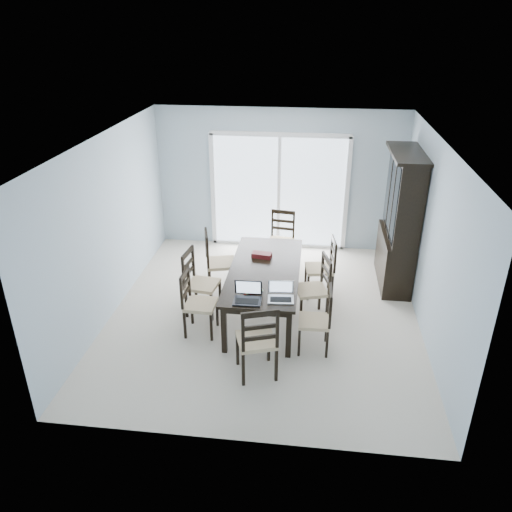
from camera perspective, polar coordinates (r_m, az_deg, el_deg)
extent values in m
plane|color=beige|center=(7.52, 0.94, -6.56)|extent=(5.00, 5.00, 0.00)
plane|color=white|center=(6.51, 1.11, 13.14)|extent=(5.00, 5.00, 0.00)
cube|color=#A5B8C5|center=(9.25, 2.67, 8.65)|extent=(4.50, 0.02, 2.60)
cube|color=#A5B8C5|center=(7.47, -16.44, 3.29)|extent=(0.02, 5.00, 2.60)
cube|color=#A5B8C5|center=(7.07, 19.48, 1.55)|extent=(0.02, 5.00, 2.60)
cube|color=gray|center=(10.65, 2.95, 3.28)|extent=(4.50, 2.00, 0.10)
cube|color=#99999E|center=(11.38, 3.40, 7.99)|extent=(4.50, 0.06, 1.10)
cube|color=black|center=(7.16, 0.99, -1.62)|extent=(1.00, 2.20, 0.04)
cube|color=black|center=(7.19, 0.98, -2.05)|extent=(0.88, 2.08, 0.10)
cube|color=black|center=(6.56, -3.67, -8.41)|extent=(0.07, 0.07, 0.69)
cube|color=black|center=(6.48, 3.75, -8.92)|extent=(0.07, 0.07, 0.69)
cube|color=black|center=(8.26, -1.20, -0.65)|extent=(0.07, 0.07, 0.69)
cube|color=black|center=(8.20, 4.63, -0.97)|extent=(0.07, 0.07, 0.69)
cube|color=black|center=(8.49, 15.50, -0.29)|extent=(0.45, 1.30, 0.85)
cube|color=black|center=(8.10, 16.60, 6.55)|extent=(0.38, 1.30, 1.30)
cube|color=black|center=(7.91, 17.01, 11.17)|extent=(0.50, 1.38, 0.05)
cube|color=black|center=(7.68, 15.60, 5.62)|extent=(0.02, 0.36, 1.18)
cube|color=black|center=(8.07, 15.23, 6.64)|extent=(0.02, 0.36, 1.18)
cube|color=black|center=(8.47, 14.90, 7.57)|extent=(0.02, 0.36, 1.18)
cube|color=silver|center=(9.31, 2.63, 7.15)|extent=(2.40, 0.02, 2.10)
cube|color=white|center=(9.01, 2.76, 13.70)|extent=(2.52, 0.05, 0.08)
cube|color=white|center=(9.30, 2.62, 7.12)|extent=(0.06, 0.05, 2.10)
cube|color=white|center=(9.68, 2.50, 1.36)|extent=(2.52, 0.05, 0.05)
cube|color=black|center=(7.24, -7.32, -6.24)|extent=(0.04, 0.04, 0.42)
cube|color=black|center=(6.95, -8.13, -7.84)|extent=(0.04, 0.04, 0.42)
cube|color=black|center=(7.16, -4.45, -6.51)|extent=(0.04, 0.04, 0.42)
cube|color=black|center=(6.86, -5.12, -8.14)|extent=(0.04, 0.04, 0.42)
cube|color=beige|center=(6.92, -6.35, -5.54)|extent=(0.42, 0.42, 0.05)
cube|color=black|center=(7.71, -6.88, -4.01)|extent=(0.04, 0.04, 0.44)
cube|color=black|center=(7.40, -7.95, -5.45)|extent=(0.04, 0.04, 0.44)
cube|color=black|center=(7.59, -4.13, -4.39)|extent=(0.04, 0.04, 0.44)
cube|color=black|center=(7.27, -5.09, -5.88)|extent=(0.04, 0.04, 0.44)
cube|color=beige|center=(7.37, -6.10, -3.28)|extent=(0.48, 0.48, 0.05)
cube|color=black|center=(8.22, -5.43, -1.85)|extent=(0.05, 0.05, 0.45)
cube|color=black|center=(7.87, -5.27, -3.20)|extent=(0.05, 0.05, 0.45)
cube|color=black|center=(8.24, -2.65, -1.68)|extent=(0.05, 0.05, 0.45)
cube|color=black|center=(7.89, -2.36, -3.01)|extent=(0.05, 0.05, 0.45)
cube|color=beige|center=(7.93, -3.98, -0.81)|extent=(0.54, 0.54, 0.05)
cube|color=black|center=(6.59, 8.11, -9.98)|extent=(0.03, 0.03, 0.40)
cube|color=black|center=(6.88, 8.03, -8.24)|extent=(0.03, 0.03, 0.40)
cube|color=black|center=(6.58, 4.95, -9.86)|extent=(0.03, 0.03, 0.40)
cube|color=black|center=(6.87, 5.03, -8.12)|extent=(0.03, 0.03, 0.40)
cube|color=beige|center=(6.60, 6.63, -7.43)|extent=(0.40, 0.40, 0.05)
cube|color=black|center=(7.26, 8.08, -6.16)|extent=(0.04, 0.04, 0.43)
cube|color=black|center=(7.57, 7.27, -4.66)|extent=(0.04, 0.04, 0.43)
cube|color=black|center=(7.17, 5.14, -6.45)|extent=(0.04, 0.04, 0.43)
cube|color=black|center=(7.48, 4.45, -4.92)|extent=(0.04, 0.04, 0.43)
cube|color=beige|center=(7.24, 6.32, -3.91)|extent=(0.52, 0.52, 0.05)
cube|color=black|center=(7.85, 8.68, -3.61)|extent=(0.04, 0.04, 0.42)
cube|color=black|center=(8.17, 8.30, -2.32)|extent=(0.04, 0.04, 0.42)
cube|color=black|center=(7.80, 5.97, -3.65)|extent=(0.04, 0.04, 0.42)
cube|color=black|center=(8.12, 5.69, -2.35)|extent=(0.04, 0.04, 0.42)
cube|color=beige|center=(7.87, 7.25, -1.47)|extent=(0.46, 0.46, 0.05)
cube|color=black|center=(6.08, -1.47, -12.85)|extent=(0.05, 0.05, 0.46)
cube|color=black|center=(6.15, 2.32, -12.37)|extent=(0.05, 0.05, 0.46)
cube|color=black|center=(6.40, -2.13, -10.63)|extent=(0.05, 0.05, 0.46)
cube|color=black|center=(6.46, 1.46, -10.21)|extent=(0.05, 0.05, 0.46)
cube|color=beige|center=(6.12, 0.04, -9.59)|extent=(0.57, 0.57, 0.05)
cube|color=black|center=(8.94, 4.23, 0.52)|extent=(0.04, 0.04, 0.44)
cube|color=black|center=(9.01, 1.83, 0.79)|extent=(0.04, 0.04, 0.44)
cube|color=black|center=(8.60, 3.72, -0.54)|extent=(0.04, 0.04, 0.44)
cube|color=black|center=(8.67, 1.23, -0.25)|extent=(0.04, 0.04, 0.44)
cube|color=beige|center=(8.70, 2.78, 1.59)|extent=(0.48, 0.48, 0.05)
cube|color=black|center=(6.35, -1.01, -5.19)|extent=(0.36, 0.25, 0.02)
cube|color=silver|center=(6.29, -1.02, -4.24)|extent=(0.31, 0.05, 0.19)
cube|color=silver|center=(6.39, 2.84, -4.99)|extent=(0.35, 0.26, 0.02)
cube|color=silver|center=(6.33, 2.87, -4.11)|extent=(0.29, 0.06, 0.18)
cube|color=maroon|center=(6.58, -0.48, -3.94)|extent=(0.27, 0.23, 0.03)
cube|color=gold|center=(6.57, -0.40, -3.78)|extent=(0.30, 0.27, 0.01)
cube|color=black|center=(6.46, -0.63, -4.63)|extent=(0.13, 0.09, 0.01)
cube|color=#541013|center=(7.47, 0.66, 0.10)|extent=(0.31, 0.19, 0.07)
cube|color=brown|center=(10.53, -1.38, 5.70)|extent=(1.63, 1.45, 0.81)
cube|color=gray|center=(10.39, -1.41, 7.93)|extent=(1.67, 1.49, 0.05)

